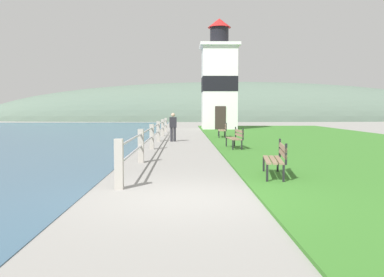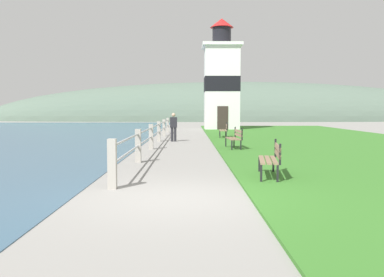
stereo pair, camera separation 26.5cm
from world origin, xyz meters
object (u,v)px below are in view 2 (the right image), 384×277
Objects in this scene: park_bench_near at (272,157)px; lighthouse at (222,82)px; park_bench_midway at (235,137)px; park_bench_far at (224,129)px; person_strolling at (174,126)px.

lighthouse reaches higher than park_bench_near.
park_bench_midway is (-0.07, 7.79, -0.00)m from park_bench_near.
person_strolling is (-2.95, -2.67, 0.29)m from park_bench_far.
park_bench_far is 3.99m from person_strolling.
park_bench_near is 26.67m from lighthouse.
person_strolling reaches higher than park_bench_midway.
park_bench_midway is 0.18× the size of lighthouse.
park_bench_near is at bearing -91.55° from lighthouse.
lighthouse is at bearing -83.79° from park_bench_near.
person_strolling is at bearing -104.47° from lighthouse.
lighthouse is (0.65, 11.31, 3.56)m from park_bench_far.
lighthouse is 14.80m from person_strolling.
park_bench_near and park_bench_midway have the same top height.
park_bench_far is at bearing -93.30° from lighthouse.
park_bench_near is 12.79m from person_strolling.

